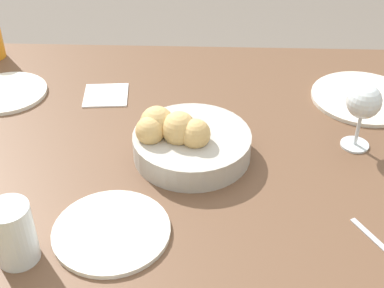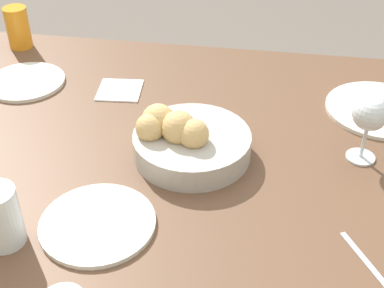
% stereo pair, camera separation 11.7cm
% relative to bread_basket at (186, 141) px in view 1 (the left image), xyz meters
% --- Properties ---
extents(dining_table, '(1.57, 1.09, 0.74)m').
position_rel_bread_basket_xyz_m(dining_table, '(0.01, -0.00, -0.12)').
color(dining_table, brown).
rests_on(dining_table, ground_plane).
extents(bread_basket, '(0.26, 0.26, 0.12)m').
position_rel_bread_basket_xyz_m(bread_basket, '(0.00, 0.00, 0.00)').
color(bread_basket, '#B2ADA3').
rests_on(bread_basket, dining_table).
extents(plate_near_left, '(0.27, 0.27, 0.01)m').
position_rel_bread_basket_xyz_m(plate_near_left, '(-0.45, -0.26, -0.04)').
color(plate_near_left, silver).
rests_on(plate_near_left, dining_table).
extents(plate_near_right, '(0.21, 0.21, 0.01)m').
position_rel_bread_basket_xyz_m(plate_near_right, '(0.48, -0.25, -0.04)').
color(plate_near_right, silver).
rests_on(plate_near_right, dining_table).
extents(plate_far_center, '(0.22, 0.22, 0.01)m').
position_rel_bread_basket_xyz_m(plate_far_center, '(0.13, 0.24, -0.04)').
color(plate_far_center, silver).
rests_on(plate_far_center, dining_table).
extents(water_tumbler, '(0.07, 0.07, 0.12)m').
position_rel_bread_basket_xyz_m(water_tumbler, '(0.28, 0.31, 0.02)').
color(water_tumbler, silver).
rests_on(water_tumbler, dining_table).
extents(wine_glass, '(0.08, 0.08, 0.16)m').
position_rel_bread_basket_xyz_m(wine_glass, '(-0.38, -0.05, 0.07)').
color(wine_glass, silver).
rests_on(wine_glass, dining_table).
extents(napkin, '(0.12, 0.12, 0.00)m').
position_rel_bread_basket_xyz_m(napkin, '(0.22, -0.25, -0.04)').
color(napkin, white).
rests_on(napkin, dining_table).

